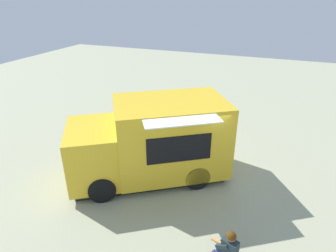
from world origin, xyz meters
TOP-DOWN VIEW (x-y plane):
  - ground_plane at (0.00, 0.00)m, footprint 40.00×40.00m
  - food_truck at (1.15, 0.98)m, footprint 5.40×4.64m
  - person_customer at (-1.88, 3.53)m, footprint 0.79×0.61m
  - planter_flowering_near at (3.57, -3.20)m, footprint 0.59×0.59m
  - planter_flowering_far at (2.18, -2.92)m, footprint 0.49×0.49m

SIDE VIEW (x-z plane):
  - ground_plane at x=0.00m, z-range 0.00..0.00m
  - person_customer at x=-1.88m, z-range -0.08..0.80m
  - planter_flowering_far at x=2.18m, z-range 0.03..0.80m
  - planter_flowering_near at x=3.57m, z-range 0.02..0.81m
  - food_truck at x=1.15m, z-range -0.07..2.55m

